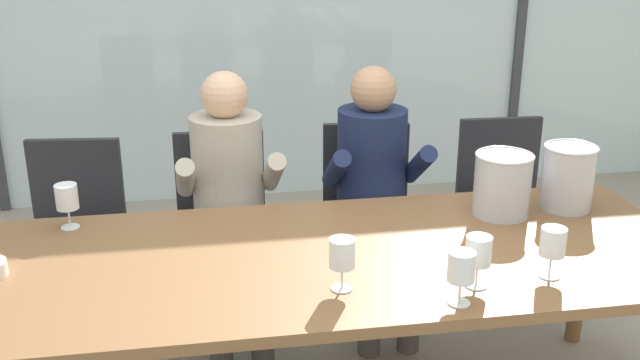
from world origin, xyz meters
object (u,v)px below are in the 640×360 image
at_px(dining_table, 336,269).
at_px(wine_glass_by_left_taster, 461,269).
at_px(chair_center, 366,203).
at_px(wine_glass_spare_empty, 342,256).
at_px(chair_near_curtain, 75,224).
at_px(wine_glass_near_bucket, 67,199).
at_px(person_navy_polo, 375,181).
at_px(chair_left_of_center, 221,214).
at_px(chair_right_of_center, 503,195).
at_px(person_beige_jumper, 230,189).
at_px(wine_glass_by_right_taster, 478,253).
at_px(wine_glass_center_pour, 553,244).
at_px(ice_bucket_primary, 568,176).
at_px(ice_bucket_secondary, 502,184).

distance_m(dining_table, wine_glass_by_left_taster, 0.54).
xyz_separation_m(chair_center, wine_glass_spare_empty, (-0.36, -1.20, 0.32)).
distance_m(chair_near_curtain, wine_glass_near_bucket, 0.61).
relative_size(chair_center, person_navy_polo, 0.74).
xyz_separation_m(chair_left_of_center, chair_right_of_center, (1.40, 0.01, 0.00)).
height_order(person_beige_jumper, wine_glass_near_bucket, person_beige_jumper).
xyz_separation_m(person_beige_jumper, wine_glass_by_right_taster, (0.73, -1.09, 0.14)).
bearing_deg(person_navy_polo, wine_glass_center_pour, -72.65).
bearing_deg(chair_right_of_center, person_navy_polo, -165.56).
xyz_separation_m(chair_center, chair_right_of_center, (0.70, -0.01, 0.00)).
bearing_deg(wine_glass_by_left_taster, chair_right_of_center, 61.73).
height_order(chair_center, person_navy_polo, person_navy_polo).
bearing_deg(wine_glass_spare_empty, person_beige_jumper, 106.43).
relative_size(person_beige_jumper, person_navy_polo, 1.00).
height_order(chair_near_curtain, chair_right_of_center, same).
xyz_separation_m(person_navy_polo, wine_glass_center_pour, (0.33, -1.06, 0.14)).
xyz_separation_m(person_beige_jumper, ice_bucket_primary, (1.33, -0.50, 0.16)).
height_order(ice_bucket_secondary, wine_glass_center_pour, ice_bucket_secondary).
bearing_deg(chair_right_of_center, chair_center, -178.92).
bearing_deg(chair_right_of_center, person_beige_jumper, -171.61).
xyz_separation_m(person_navy_polo, wine_glass_spare_empty, (-0.36, -1.03, 0.14)).
relative_size(chair_near_curtain, chair_right_of_center, 1.00).
relative_size(person_beige_jumper, wine_glass_by_right_taster, 6.96).
bearing_deg(chair_center, person_navy_polo, -82.16).
relative_size(chair_left_of_center, wine_glass_near_bucket, 5.12).
height_order(ice_bucket_secondary, wine_glass_near_bucket, ice_bucket_secondary).
bearing_deg(wine_glass_near_bucket, ice_bucket_primary, -3.53).
xyz_separation_m(person_beige_jumper, wine_glass_spare_empty, (0.30, -1.03, 0.14)).
bearing_deg(wine_glass_near_bucket, chair_right_of_center, 15.23).
xyz_separation_m(chair_left_of_center, wine_glass_spare_empty, (0.34, -1.18, 0.32)).
xyz_separation_m(dining_table, wine_glass_spare_empty, (-0.03, -0.26, 0.18)).
bearing_deg(ice_bucket_secondary, wine_glass_by_right_taster, -119.11).
height_order(chair_right_of_center, person_navy_polo, person_navy_polo).
height_order(person_navy_polo, wine_glass_by_right_taster, person_navy_polo).
distance_m(wine_glass_by_left_taster, wine_glass_near_bucket, 1.50).
height_order(person_navy_polo, ice_bucket_secondary, person_navy_polo).
xyz_separation_m(chair_right_of_center, wine_glass_near_bucket, (-1.98, -0.54, 0.32)).
bearing_deg(person_navy_polo, person_beige_jumper, 179.91).
bearing_deg(chair_center, person_beige_jumper, -157.78).
xyz_separation_m(chair_right_of_center, wine_glass_by_right_taster, (-0.63, -1.24, 0.32)).
xyz_separation_m(person_beige_jumper, wine_glass_near_bucket, (-0.62, -0.38, 0.14)).
xyz_separation_m(wine_glass_near_bucket, wine_glass_spare_empty, (0.93, -0.65, 0.00)).
height_order(ice_bucket_primary, wine_glass_spare_empty, ice_bucket_primary).
distance_m(chair_right_of_center, ice_bucket_secondary, 0.82).
bearing_deg(wine_glass_by_right_taster, chair_near_curtain, 139.63).
relative_size(chair_center, ice_bucket_primary, 3.39).
distance_m(chair_near_curtain, ice_bucket_primary, 2.15).
distance_m(person_beige_jumper, wine_glass_center_pour, 1.46).
bearing_deg(wine_glass_spare_empty, ice_bucket_primary, 27.23).
bearing_deg(chair_left_of_center, wine_glass_near_bucket, -135.00).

